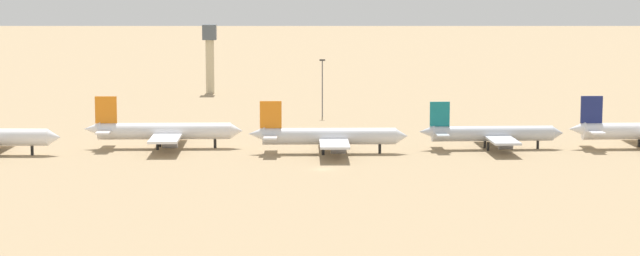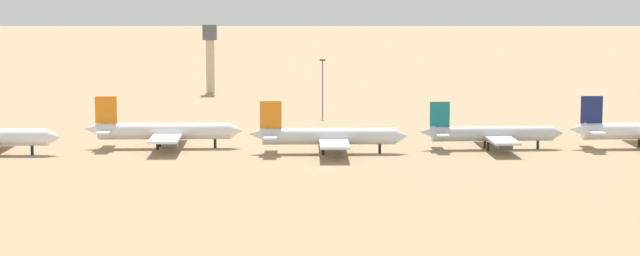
# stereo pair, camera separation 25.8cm
# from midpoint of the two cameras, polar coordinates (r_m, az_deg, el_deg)

# --- Properties ---
(ground) EXTENTS (4000.00, 4000.00, 0.00)m
(ground) POSITION_cam_midpoint_polar(r_m,az_deg,el_deg) (281.02, 0.19, -1.97)
(ground) COLOR #9E8460
(parked_jet_orange_2) EXTENTS (41.32, 34.55, 13.69)m
(parked_jet_orange_2) POSITION_cam_midpoint_polar(r_m,az_deg,el_deg) (315.90, -7.43, -0.15)
(parked_jet_orange_2) COLOR white
(parked_jet_orange_2) RESTS_ON ground
(parked_jet_orange_3) EXTENTS (40.48, 33.85, 13.42)m
(parked_jet_orange_3) POSITION_cam_midpoint_polar(r_m,az_deg,el_deg) (304.30, 0.39, -0.40)
(parked_jet_orange_3) COLOR silver
(parked_jet_orange_3) RESTS_ON ground
(parked_jet_teal_4) EXTENTS (37.83, 31.72, 12.51)m
(parked_jet_teal_4) POSITION_cam_midpoint_polar(r_m,az_deg,el_deg) (314.59, 8.13, -0.27)
(parked_jet_teal_4) COLOR silver
(parked_jet_teal_4) RESTS_ON ground
(control_tower) EXTENTS (5.20, 5.20, 25.87)m
(control_tower) POSITION_cam_midpoint_polar(r_m,az_deg,el_deg) (454.98, -5.21, 3.61)
(control_tower) COLOR #C6B793
(control_tower) RESTS_ON ground
(light_pole_mid) EXTENTS (1.80, 0.50, 18.34)m
(light_pole_mid) POSITION_cam_midpoint_polar(r_m,az_deg,el_deg) (379.26, 0.14, 2.08)
(light_pole_mid) COLOR #59595E
(light_pole_mid) RESTS_ON ground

